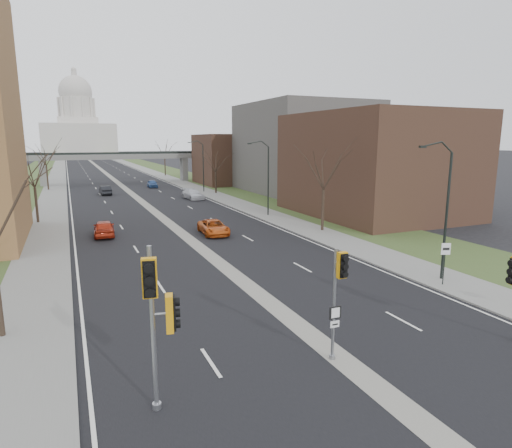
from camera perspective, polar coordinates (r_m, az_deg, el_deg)
ground at (r=18.68m, az=11.49°, el=-17.42°), size 700.00×700.00×0.00m
road_surface at (r=163.79m, az=-20.54°, el=7.32°), size 20.00×600.00×0.01m
median_strip at (r=163.79m, az=-20.54°, el=7.31°), size 1.20×600.00×0.02m
sidewalk_right at (r=164.93m, az=-16.35°, el=7.61°), size 4.00×600.00×0.12m
sidewalk_left at (r=163.51m, az=-24.76°, el=7.02°), size 4.00×600.00×0.12m
grass_verge_right at (r=165.83m, az=-14.28°, el=7.73°), size 8.00×600.00×0.10m
grass_verge_left at (r=163.71m, az=-26.87°, el=6.84°), size 8.00×600.00×0.10m
commercial_block_near at (r=53.37m, az=15.58°, el=7.64°), size 16.00×20.00×12.00m
commercial_block_mid at (r=75.39m, az=6.32°, el=10.02°), size 18.00×22.00×15.00m
commercial_block_far at (r=89.18m, az=-2.98°, el=8.62°), size 14.00×14.00×10.00m
pedestrian_bridge at (r=93.85m, az=-18.02°, el=8.13°), size 34.00×3.00×6.45m
capitol at (r=333.54m, az=-22.64°, el=11.95°), size 48.00×42.00×55.75m
streetlight_near at (r=28.35m, az=23.38°, el=6.37°), size 2.61×0.20×8.70m
streetlight_mid at (r=49.81m, az=0.80°, el=8.93°), size 2.61×0.20×8.70m
streetlight_far at (r=74.23m, az=-7.70°, el=9.55°), size 2.61×0.20×8.70m
tree_left_b at (r=51.43m, az=-27.64°, el=6.93°), size 6.75×6.75×8.81m
tree_left_c at (r=85.34m, az=-26.33°, el=8.76°), size 7.65×7.65×9.99m
tree_right_a at (r=42.01m, az=9.08°, el=7.95°), size 7.20×7.20×9.40m
tree_right_b at (r=72.01m, az=-5.45°, el=8.65°), size 6.30×6.30×8.22m
tree_right_c at (r=110.63m, az=-12.13°, el=9.93°), size 7.65×7.65×9.99m
signal_pole_left at (r=14.05m, az=-12.89°, el=-10.73°), size 1.17×0.94×5.64m
signal_pole_median at (r=17.21m, az=10.94°, el=-8.05°), size 0.54×0.76×4.68m
speed_limit_sign at (r=28.48m, az=23.88°, el=-3.94°), size 0.54×0.24×2.63m
car_left_near at (r=42.46m, az=-19.61°, el=-0.51°), size 2.13×4.65×1.54m
car_left_far at (r=74.99m, az=-19.46°, el=4.26°), size 1.80×4.53×1.47m
car_right_near at (r=41.01m, az=-5.68°, el=-0.43°), size 2.58×5.08×1.38m
car_right_mid at (r=66.01m, az=-8.42°, el=3.95°), size 2.72×5.43×1.52m
car_right_far at (r=84.10m, az=-13.67°, el=5.25°), size 1.94×4.32×1.44m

